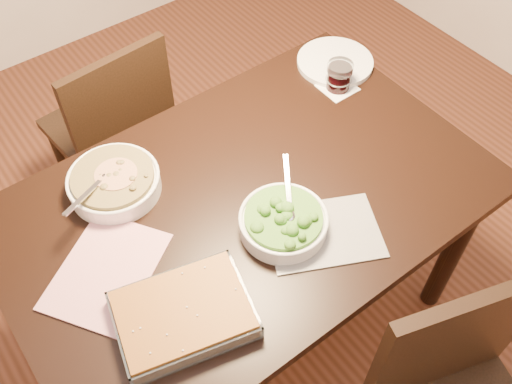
{
  "coord_description": "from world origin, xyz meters",
  "views": [
    {
      "loc": [
        -0.58,
        -0.82,
        2.04
      ],
      "look_at": [
        0.01,
        -0.03,
        0.8
      ],
      "focal_mm": 40.0,
      "sensor_mm": 36.0,
      "label": 1
    }
  ],
  "objects": [
    {
      "name": "wine_tumbler",
      "position": [
        0.52,
        0.19,
        0.8
      ],
      "size": [
        0.09,
        0.09,
        0.1
      ],
      "color": "black",
      "rests_on": "coaster"
    },
    {
      "name": "magazine_b",
      "position": [
        0.09,
        -0.23,
        0.75
      ],
      "size": [
        0.37,
        0.33,
        0.01
      ],
      "primitive_type": "cube",
      "rotation": [
        0.0,
        0.0,
        -0.46
      ],
      "color": "#25242B",
      "rests_on": "table"
    },
    {
      "name": "magazine_a",
      "position": [
        -0.44,
        0.02,
        0.75
      ],
      "size": [
        0.4,
        0.37,
        0.01
      ],
      "primitive_type": "cube",
      "rotation": [
        0.0,
        0.0,
        0.58
      ],
      "color": "#C33757",
      "rests_on": "table"
    },
    {
      "name": "broccoli_bowl",
      "position": [
        0.01,
        -0.15,
        0.78
      ],
      "size": [
        0.24,
        0.26,
        0.09
      ],
      "color": "white",
      "rests_on": "table"
    },
    {
      "name": "chair_far",
      "position": [
        -0.08,
        0.76,
        0.49
      ],
      "size": [
        0.44,
        0.44,
        0.87
      ],
      "rotation": [
        0.0,
        0.0,
        3.22
      ],
      "color": "black",
      "rests_on": "ground"
    },
    {
      "name": "stew_bowl",
      "position": [
        -0.29,
        0.25,
        0.79
      ],
      "size": [
        0.27,
        0.27,
        0.1
      ],
      "color": "white",
      "rests_on": "table"
    },
    {
      "name": "baking_dish",
      "position": [
        -0.35,
        -0.21,
        0.78
      ],
      "size": [
        0.37,
        0.31,
        0.06
      ],
      "rotation": [
        0.0,
        0.0,
        -0.25
      ],
      "color": "silver",
      "rests_on": "table"
    },
    {
      "name": "ground",
      "position": [
        0.0,
        0.0,
        0.0
      ],
      "size": [
        4.0,
        4.0,
        0.0
      ],
      "primitive_type": "plane",
      "color": "#432013",
      "rests_on": "ground"
    },
    {
      "name": "coaster",
      "position": [
        0.52,
        0.19,
        0.75
      ],
      "size": [
        0.11,
        0.11,
        0.0
      ],
      "primitive_type": "cube",
      "color": "white",
      "rests_on": "table"
    },
    {
      "name": "table",
      "position": [
        0.0,
        0.0,
        0.65
      ],
      "size": [
        1.4,
        0.9,
        0.75
      ],
      "color": "black",
      "rests_on": "ground"
    },
    {
      "name": "dinner_plate",
      "position": [
        0.6,
        0.29,
        0.76
      ],
      "size": [
        0.27,
        0.27,
        0.02
      ],
      "primitive_type": "cylinder",
      "color": "silver",
      "rests_on": "table"
    }
  ]
}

